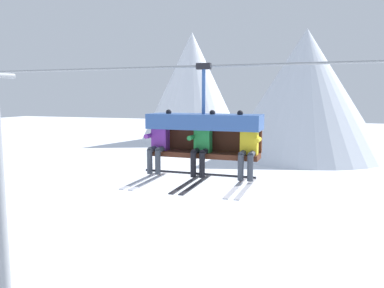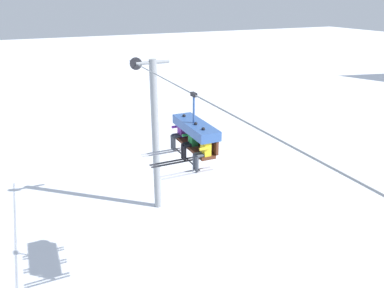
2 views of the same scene
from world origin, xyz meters
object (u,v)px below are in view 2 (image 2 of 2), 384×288
(chairlift_chair, at_px, (196,131))
(skier_yellow, at_px, (202,150))
(skier_purple, at_px, (179,131))
(lift_tower_near, at_px, (155,134))
(skier_green, at_px, (190,140))

(chairlift_chair, relative_size, skier_yellow, 1.33)
(skier_purple, relative_size, skier_yellow, 1.00)
(chairlift_chair, bearing_deg, skier_yellow, -13.18)
(lift_tower_near, relative_size, skier_green, 4.63)
(lift_tower_near, bearing_deg, chairlift_chair, -6.47)
(chairlift_chair, relative_size, skier_purple, 1.33)
(lift_tower_near, height_order, skier_green, lift_tower_near)
(chairlift_chair, xyz_separation_m, skier_purple, (-0.92, -0.21, -0.27))
(lift_tower_near, distance_m, skier_yellow, 7.49)
(lift_tower_near, xyz_separation_m, skier_green, (6.24, -0.92, 2.00))
(skier_green, relative_size, skier_yellow, 1.00)
(chairlift_chair, height_order, skier_green, chairlift_chair)
(lift_tower_near, xyz_separation_m, chairlift_chair, (6.24, -0.71, 2.27))
(chairlift_chair, distance_m, skier_green, 0.34)
(skier_purple, bearing_deg, lift_tower_near, 170.17)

